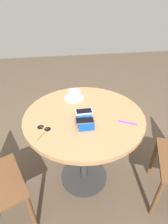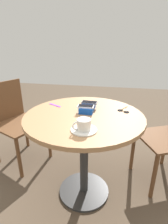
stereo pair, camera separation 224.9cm
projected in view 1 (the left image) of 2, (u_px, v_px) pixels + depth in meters
name	position (u px, v px, depth m)	size (l,w,h in m)	color
ground_plane	(84.00, 176.00, 1.73)	(8.00, 8.00, 0.00)	brown
round_table	(84.00, 129.00, 1.39)	(0.90, 0.90, 0.76)	#2D2D2D
phone_box	(85.00, 119.00, 1.21)	(0.20, 0.11, 0.05)	#0F42AD
phone_gray	(85.00, 120.00, 1.16)	(0.07, 0.13, 0.01)	#515156
phone_white	(84.00, 112.00, 1.24)	(0.07, 0.12, 0.01)	silver
saucer	(74.00, 98.00, 1.50)	(0.16, 0.16, 0.01)	silver
coffee_cup	(74.00, 94.00, 1.48)	(0.09, 0.11, 0.07)	silver
lanyard_strap	(127.00, 123.00, 1.22)	(0.13, 0.02, 0.00)	purple
sunglasses	(44.00, 129.00, 1.16)	(0.15, 0.09, 0.01)	black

